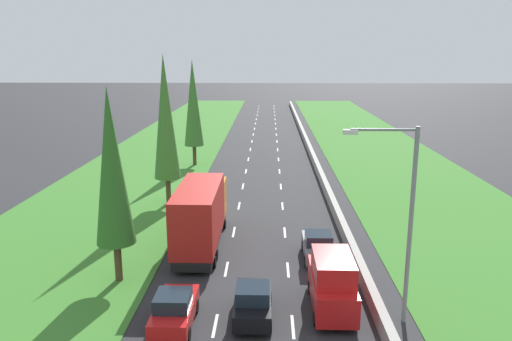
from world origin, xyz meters
The scene contains 14 objects.
ground_plane centered at (0.00, 60.00, 0.00)m, with size 300.00×300.00×0.00m, color #28282B.
grass_verge_left centered at (-12.65, 60.00, 0.02)m, with size 14.00×140.00×0.04m, color #387528.
grass_verge_right centered at (14.35, 60.00, 0.02)m, with size 14.00×140.00×0.04m, color #387528.
median_barrier centered at (5.70, 60.00, 0.42)m, with size 0.44×120.00×0.85m, color #9E9B93.
lane_markings centered at (0.00, 60.00, 0.01)m, with size 3.64×116.00×0.01m.
black_hatchback_centre_lane centered at (-0.06, 21.68, 0.84)m, with size 1.74×3.90×1.72m.
red_van_right_lane centered at (3.65, 22.62, 1.40)m, with size 1.96×4.90×2.82m.
red_hatchback_left_lane centered at (-3.54, 20.90, 0.84)m, with size 1.74×3.90×1.72m.
red_box_truck_left_lane centered at (-3.60, 30.32, 2.18)m, with size 2.46×9.40×4.18m.
grey_hatchback_right_lane centered at (3.57, 28.56, 0.84)m, with size 1.74×3.90×1.72m.
poplar_tree_second centered at (-7.41, 25.41, 6.26)m, with size 2.06×2.06×10.42m.
poplar_tree_third centered at (-7.52, 39.44, 7.04)m, with size 2.10×2.10×11.99m.
poplar_tree_fourth centered at (-7.53, 53.87, 6.75)m, with size 2.08×2.08×11.39m.
street_light_mast centered at (6.48, 21.61, 5.23)m, with size 3.20×0.28×9.00m.
Camera 1 is at (0.62, 1.05, 11.94)m, focal length 34.63 mm.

